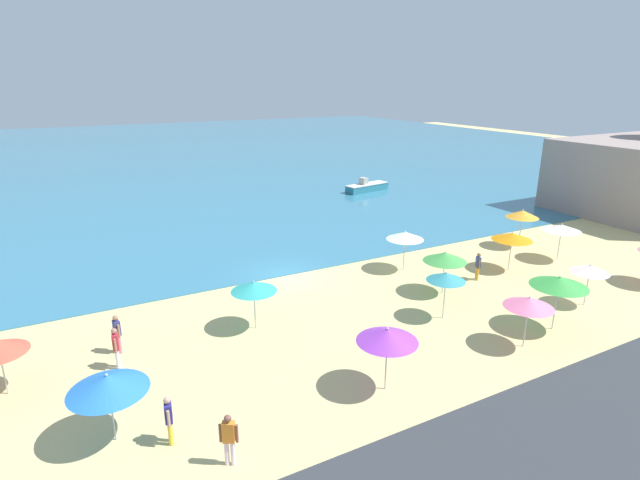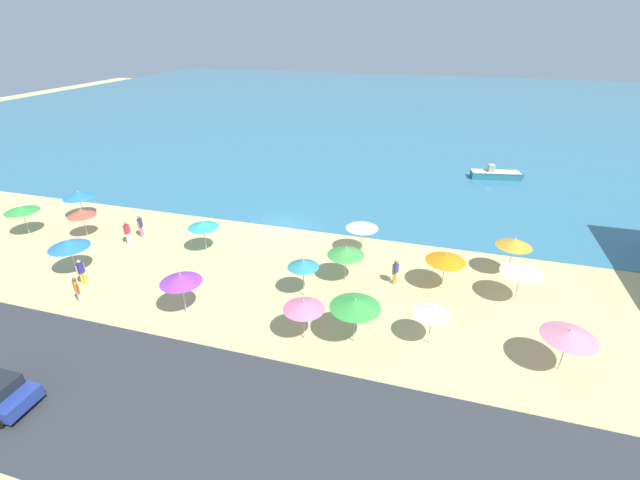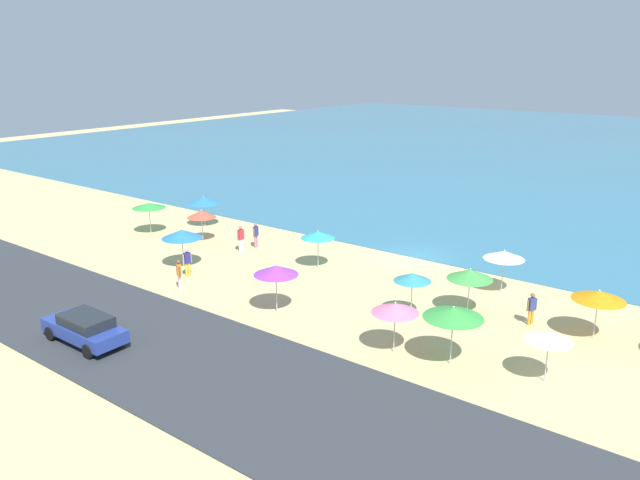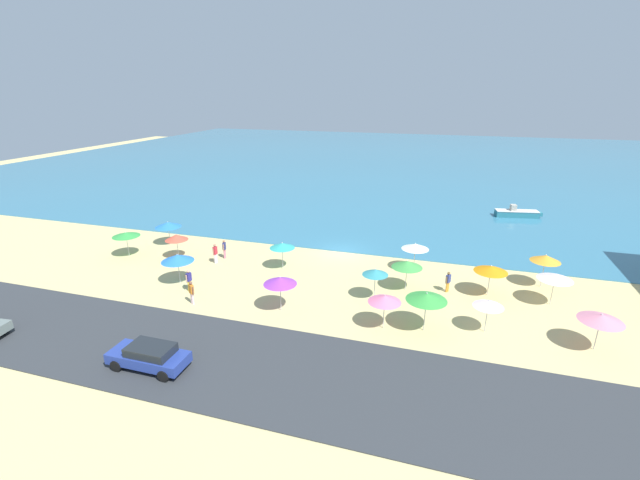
% 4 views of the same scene
% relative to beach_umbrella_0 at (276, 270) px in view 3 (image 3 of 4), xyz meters
% --- Properties ---
extents(ground_plane, '(160.00, 160.00, 0.00)m').
position_rel_beach_umbrella_0_xyz_m(ground_plane, '(1.26, 11.78, -2.19)').
color(ground_plane, '#CEBD7D').
extents(sea, '(150.00, 110.00, 0.05)m').
position_rel_beach_umbrella_0_xyz_m(sea, '(1.26, 66.78, -2.17)').
color(sea, teal).
rests_on(sea, ground_plane).
extents(coastal_road, '(80.00, 8.00, 0.06)m').
position_rel_beach_umbrella_0_xyz_m(coastal_road, '(1.26, -6.22, -2.16)').
color(coastal_road, '#313539').
rests_on(coastal_road, ground_plane).
extents(beach_umbrella_0, '(2.23, 2.23, 2.50)m').
position_rel_beach_umbrella_0_xyz_m(beach_umbrella_0, '(0.00, 0.00, 0.00)').
color(beach_umbrella_0, '#B2B2B7').
rests_on(beach_umbrella_0, ground_plane).
extents(beach_umbrella_1, '(2.49, 2.49, 2.60)m').
position_rel_beach_umbrella_0_xyz_m(beach_umbrella_1, '(9.41, 0.21, 0.12)').
color(beach_umbrella_1, '#B2B2B7').
rests_on(beach_umbrella_1, ground_plane).
extents(beach_umbrella_2, '(2.35, 2.35, 2.29)m').
position_rel_beach_umbrella_0_xyz_m(beach_umbrella_2, '(-16.71, 5.28, -0.15)').
color(beach_umbrella_2, '#B2B2B7').
rests_on(beach_umbrella_2, ground_plane).
extents(beach_umbrella_3, '(1.97, 1.97, 2.24)m').
position_rel_beach_umbrella_0_xyz_m(beach_umbrella_3, '(-12.21, 6.19, -0.27)').
color(beach_umbrella_3, '#B2B2B7').
rests_on(beach_umbrella_3, ground_plane).
extents(beach_umbrella_4, '(2.07, 2.07, 2.33)m').
position_rel_beach_umbrella_0_xyz_m(beach_umbrella_4, '(-2.50, 6.65, -0.15)').
color(beach_umbrella_4, '#B2B2B7').
rests_on(beach_umbrella_4, ground_plane).
extents(beach_umbrella_5, '(2.26, 2.26, 2.36)m').
position_rel_beach_umbrella_0_xyz_m(beach_umbrella_5, '(7.69, 5.66, -0.15)').
color(beach_umbrella_5, '#B2B2B7').
rests_on(beach_umbrella_5, ground_plane).
extents(beach_umbrella_6, '(2.44, 2.44, 2.39)m').
position_rel_beach_umbrella_0_xyz_m(beach_umbrella_6, '(-9.07, 1.78, -0.13)').
color(beach_umbrella_6, '#B2B2B7').
rests_on(beach_umbrella_6, ground_plane).
extents(beach_umbrella_7, '(2.05, 2.05, 2.33)m').
position_rel_beach_umbrella_0_xyz_m(beach_umbrella_7, '(6.96, -0.26, -0.15)').
color(beach_umbrella_7, '#B2B2B7').
rests_on(beach_umbrella_7, ground_plane).
extents(beach_umbrella_9, '(1.82, 1.82, 2.38)m').
position_rel_beach_umbrella_0_xyz_m(beach_umbrella_9, '(5.74, 3.40, -0.08)').
color(beach_umbrella_9, '#B2B2B7').
rests_on(beach_umbrella_9, ground_plane).
extents(beach_umbrella_10, '(2.41, 2.41, 2.29)m').
position_rel_beach_umbrella_0_xyz_m(beach_umbrella_10, '(-15.05, 8.99, -0.22)').
color(beach_umbrella_10, '#B2B2B7').
rests_on(beach_umbrella_10, ground_plane).
extents(beach_umbrella_13, '(1.82, 1.82, 2.19)m').
position_rel_beach_umbrella_0_xyz_m(beach_umbrella_13, '(13.02, 1.16, -0.27)').
color(beach_umbrella_13, '#B2B2B7').
rests_on(beach_umbrella_13, ground_plane).
extents(beach_umbrella_14, '(2.20, 2.20, 2.42)m').
position_rel_beach_umbrella_0_xyz_m(beach_umbrella_14, '(7.95, 9.38, -0.06)').
color(beach_umbrella_14, '#B2B2B7').
rests_on(beach_umbrella_14, ground_plane).
extents(beach_umbrella_15, '(2.33, 2.33, 2.36)m').
position_rel_beach_umbrella_0_xyz_m(beach_umbrella_15, '(13.49, 6.43, -0.12)').
color(beach_umbrella_15, '#B2B2B7').
rests_on(beach_umbrella_15, ground_plane).
extents(bather_0, '(0.37, 0.50, 1.59)m').
position_rel_beach_umbrella_0_xyz_m(bather_0, '(10.68, 6.17, -1.31)').
color(bather_0, orange).
rests_on(bather_0, ground_plane).
extents(bather_1, '(0.29, 0.56, 1.67)m').
position_rel_beach_umbrella_0_xyz_m(bather_1, '(-7.56, 0.79, -1.26)').
color(bather_1, yellow).
rests_on(bather_1, ground_plane).
extents(bather_2, '(0.51, 0.37, 1.71)m').
position_rel_beach_umbrella_0_xyz_m(bather_2, '(-6.22, -0.95, -1.23)').
color(bather_2, white).
rests_on(bather_2, ground_plane).
extents(bather_3, '(0.29, 0.56, 1.69)m').
position_rel_beach_umbrella_0_xyz_m(bather_3, '(-8.25, 7.33, -1.25)').
color(bather_3, '#D76F8A').
rests_on(bather_3, ground_plane).
extents(bather_4, '(0.28, 0.56, 1.72)m').
position_rel_beach_umbrella_0_xyz_m(bather_4, '(-8.44, 6.10, -1.23)').
color(bather_4, silver).
rests_on(bather_4, ground_plane).
extents(parked_car_0, '(4.28, 1.79, 1.36)m').
position_rel_beach_umbrella_0_xyz_m(parked_car_0, '(-4.32, -7.95, -1.40)').
color(parked_car_0, navy).
rests_on(parked_car_0, coastal_road).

